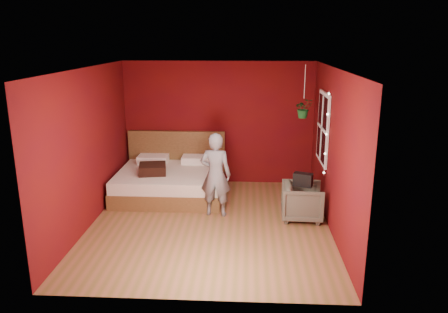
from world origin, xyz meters
TOP-DOWN VIEW (x-y plane):
  - floor at (0.00, 0.00)m, footprint 4.50×4.50m
  - room_walls at (0.00, 0.00)m, footprint 4.04×4.54m
  - window at (1.97, 0.90)m, footprint 0.05×0.97m
  - fairy_lights at (1.94, 0.38)m, footprint 0.04×0.04m
  - bed at (-0.90, 1.42)m, footprint 2.07×1.76m
  - person at (0.07, 0.39)m, footprint 0.59×0.42m
  - armchair at (1.59, 0.30)m, footprint 0.73×0.71m
  - handbag at (1.57, 0.21)m, footprint 0.35×0.26m
  - throw_pillow at (-1.20, 1.13)m, footprint 0.59×0.59m
  - hanging_plant at (1.63, 1.11)m, footprint 0.39×0.36m

SIDE VIEW (x-z plane):
  - floor at x=0.00m, z-range 0.00..0.00m
  - bed at x=-0.90m, z-range -0.27..0.87m
  - armchair at x=1.59m, z-range 0.00..0.64m
  - throw_pillow at x=-1.20m, z-range 0.52..0.70m
  - person at x=0.07m, z-range 0.00..1.49m
  - handbag at x=1.57m, z-range 0.64..0.86m
  - fairy_lights at x=1.94m, z-range 0.77..2.22m
  - window at x=1.97m, z-range 0.87..2.14m
  - room_walls at x=0.00m, z-range 0.37..2.99m
  - hanging_plant at x=1.63m, z-range 1.34..2.30m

